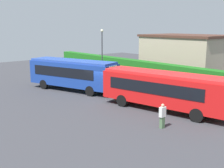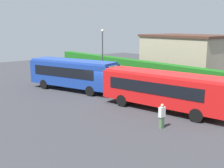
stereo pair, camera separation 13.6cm
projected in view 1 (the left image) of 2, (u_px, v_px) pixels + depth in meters
ground_plane at (102, 96)px, 27.27m from camera, size 64.00×64.00×0.00m
bus_blue at (73, 73)px, 29.41m from camera, size 10.13×5.45×3.18m
bus_red at (164, 89)px, 22.39m from camera, size 10.73×4.54×3.05m
person_left at (74, 76)px, 32.91m from camera, size 0.29×0.48×1.70m
person_center at (162, 115)px, 18.58m from camera, size 0.27×0.44×1.67m
hedge_row at (167, 74)px, 33.21m from camera, size 44.00×1.34×2.25m
depot_building at (186, 55)px, 38.51m from camera, size 11.03×7.87×5.47m
lamppost at (102, 49)px, 35.40m from camera, size 0.36×0.36×6.21m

